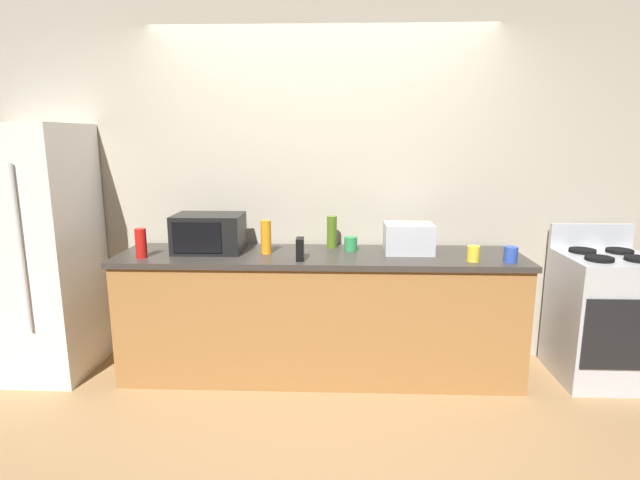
% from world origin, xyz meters
% --- Properties ---
extents(ground_plane, '(8.00, 8.00, 0.00)m').
position_xyz_m(ground_plane, '(0.00, 0.00, 0.00)').
color(ground_plane, '#A87F51').
extents(back_wall, '(6.40, 0.10, 2.70)m').
position_xyz_m(back_wall, '(0.00, 0.81, 1.35)').
color(back_wall, '#B2A893').
rests_on(back_wall, ground_plane).
extents(counter_run, '(2.84, 0.64, 0.90)m').
position_xyz_m(counter_run, '(0.00, 0.40, 0.45)').
color(counter_run, '#9E6B38').
rests_on(counter_run, ground_plane).
extents(refrigerator, '(0.72, 0.73, 1.80)m').
position_xyz_m(refrigerator, '(-2.05, 0.40, 0.90)').
color(refrigerator, white).
rests_on(refrigerator, ground_plane).
extents(stove_range, '(0.60, 0.61, 1.08)m').
position_xyz_m(stove_range, '(2.00, 0.40, 0.46)').
color(stove_range, '#B7BABF').
rests_on(stove_range, ground_plane).
extents(microwave, '(0.48, 0.35, 0.27)m').
position_xyz_m(microwave, '(-0.80, 0.45, 1.04)').
color(microwave, black).
rests_on(microwave, counter_run).
extents(toaster_oven, '(0.34, 0.26, 0.21)m').
position_xyz_m(toaster_oven, '(0.62, 0.46, 1.01)').
color(toaster_oven, '#B7BABF').
rests_on(toaster_oven, counter_run).
extents(cordless_phone, '(0.05, 0.11, 0.15)m').
position_xyz_m(cordless_phone, '(-0.13, 0.22, 0.98)').
color(cordless_phone, black).
rests_on(cordless_phone, counter_run).
extents(bottle_hot_sauce, '(0.08, 0.08, 0.20)m').
position_xyz_m(bottle_hot_sauce, '(-1.21, 0.25, 1.00)').
color(bottle_hot_sauce, red).
rests_on(bottle_hot_sauce, counter_run).
extents(bottle_dish_soap, '(0.07, 0.07, 0.24)m').
position_xyz_m(bottle_dish_soap, '(-0.38, 0.40, 1.02)').
color(bottle_dish_soap, orange).
rests_on(bottle_dish_soap, counter_run).
extents(bottle_olive_oil, '(0.07, 0.07, 0.24)m').
position_xyz_m(bottle_olive_oil, '(0.08, 0.61, 1.02)').
color(bottle_olive_oil, '#4C6B19').
rests_on(bottle_olive_oil, counter_run).
extents(mug_yellow, '(0.08, 0.08, 0.10)m').
position_xyz_m(mug_yellow, '(1.02, 0.22, 0.95)').
color(mug_yellow, yellow).
rests_on(mug_yellow, counter_run).
extents(mug_green, '(0.09, 0.09, 0.10)m').
position_xyz_m(mug_green, '(0.22, 0.51, 0.95)').
color(mug_green, '#2D8C47').
rests_on(mug_green, counter_run).
extents(mug_blue, '(0.09, 0.09, 0.10)m').
position_xyz_m(mug_blue, '(1.26, 0.21, 0.95)').
color(mug_blue, '#2D4CB2').
rests_on(mug_blue, counter_run).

